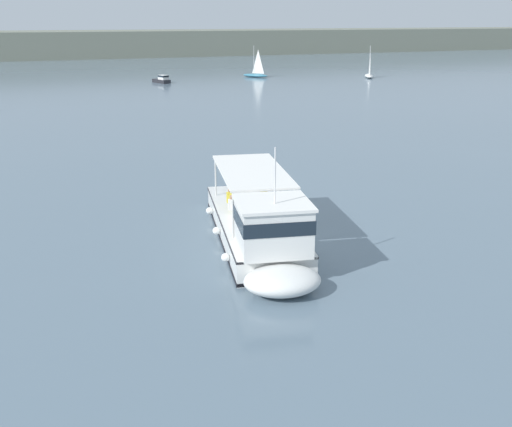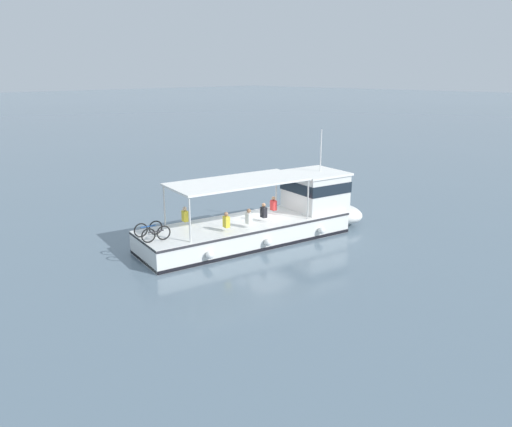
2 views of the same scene
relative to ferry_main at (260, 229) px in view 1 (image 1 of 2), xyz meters
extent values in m
plane|color=slate|center=(0.26, 0.26, -1.02)|extent=(400.00, 400.00, 0.00)
cube|color=slate|center=(0.26, 150.22, 2.33)|extent=(400.00, 28.00, 6.68)
cube|color=white|center=(0.35, 1.58, -0.47)|extent=(5.45, 11.24, 1.10)
ellipsoid|color=white|center=(-0.98, -4.48, -0.47)|extent=(3.35, 2.78, 1.01)
cube|color=black|center=(0.35, 1.58, -0.92)|extent=(5.49, 11.24, 0.16)
cube|color=#2D2D33|center=(0.35, 1.58, 0.00)|extent=(5.51, 11.25, 0.10)
cube|color=white|center=(-0.60, -2.72, 1.03)|extent=(3.22, 3.13, 1.90)
cube|color=#19232D|center=(-0.60, -2.72, 1.37)|extent=(3.29, 3.18, 0.56)
cube|color=white|center=(-0.60, -2.72, 2.04)|extent=(3.41, 3.32, 0.12)
cube|color=white|center=(0.45, 2.01, 2.13)|extent=(4.32, 7.18, 0.10)
cylinder|color=silver|center=(1.08, -1.45, 1.08)|extent=(0.08, 0.08, 2.00)
cylinder|color=silver|center=(-1.58, -0.87, 1.08)|extent=(0.08, 0.08, 2.00)
cylinder|color=silver|center=(2.48, 4.90, 1.08)|extent=(0.08, 0.08, 2.00)
cylinder|color=silver|center=(-0.18, 5.48, 1.08)|extent=(0.08, 0.08, 2.00)
cylinder|color=silver|center=(-0.66, -3.01, 3.20)|extent=(0.06, 0.06, 2.20)
sphere|color=white|center=(-2.12, -1.36, -0.52)|extent=(0.36, 0.36, 0.36)
sphere|color=white|center=(-1.41, 1.86, -0.52)|extent=(0.36, 0.36, 0.36)
sphere|color=white|center=(-0.74, 4.89, -0.52)|extent=(0.36, 0.36, 0.36)
torus|color=black|center=(1.77, 5.92, 0.41)|extent=(0.20, 0.66, 0.66)
torus|color=black|center=(1.92, 6.61, 0.41)|extent=(0.20, 0.66, 0.66)
cylinder|color=#1E478C|center=(1.85, 6.26, 0.53)|extent=(0.21, 0.70, 0.06)
torus|color=black|center=(0.89, 6.12, 0.41)|extent=(0.20, 0.66, 0.66)
torus|color=black|center=(1.04, 6.80, 0.41)|extent=(0.20, 0.66, 0.66)
cylinder|color=#232328|center=(0.97, 6.46, 0.53)|extent=(0.21, 0.70, 0.06)
cube|color=yellow|center=(1.95, 4.10, 0.54)|extent=(0.36, 0.28, 0.52)
sphere|color=beige|center=(1.95, 4.10, 0.91)|extent=(0.20, 0.20, 0.20)
cube|color=yellow|center=(-0.17, 3.36, 0.54)|extent=(0.36, 0.28, 0.52)
sphere|color=#9E7051|center=(-0.17, 3.36, 0.91)|extent=(0.20, 0.20, 0.20)
cube|color=white|center=(-0.50, 2.22, 0.54)|extent=(0.36, 0.28, 0.52)
sphere|color=#9E7051|center=(-0.50, 2.22, 0.91)|extent=(0.20, 0.20, 0.20)
cube|color=black|center=(-0.28, 0.97, 0.54)|extent=(0.36, 0.28, 0.52)
sphere|color=#9E7051|center=(-0.28, 0.97, 0.91)|extent=(0.20, 0.20, 0.20)
cube|color=red|center=(0.28, -0.36, 0.54)|extent=(0.36, 0.28, 0.52)
sphere|color=#9E7051|center=(0.28, -0.36, 0.91)|extent=(0.20, 0.20, 0.20)
ellipsoid|color=white|center=(49.72, 68.43, -0.72)|extent=(3.48, 4.90, 0.60)
cylinder|color=silver|center=(49.86, 68.69, 1.98)|extent=(0.08, 0.08, 4.80)
pyramid|color=white|center=(49.49, 67.93, 1.67)|extent=(0.85, 1.53, 4.08)
cube|color=#232328|center=(13.90, 73.59, -0.74)|extent=(2.34, 3.83, 0.56)
cube|color=white|center=(14.10, 72.99, -0.11)|extent=(1.49, 1.86, 0.70)
cube|color=#19232D|center=(14.10, 72.99, 0.07)|extent=(1.51, 1.87, 0.28)
ellipsoid|color=teal|center=(31.62, 76.80, -0.72)|extent=(4.08, 4.63, 0.60)
cylinder|color=silver|center=(31.43, 77.03, 1.98)|extent=(0.08, 0.08, 4.80)
pyramid|color=white|center=(31.98, 76.39, 1.67)|extent=(1.10, 1.37, 4.08)
camera|label=1|loc=(-9.78, -23.06, 8.88)|focal=42.11mm
camera|label=2|loc=(-16.67, 18.33, 7.25)|focal=35.35mm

